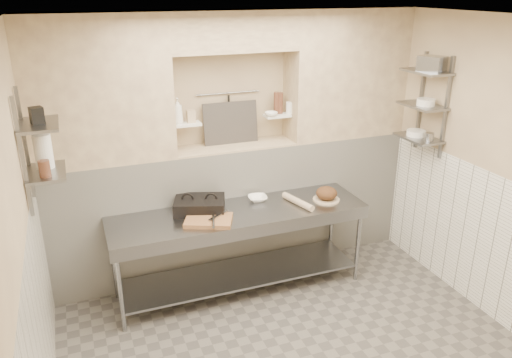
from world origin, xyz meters
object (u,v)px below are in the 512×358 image
bread_loaf (327,193)px  mixing_bowl (258,198)px  prep_table (240,235)px  bowl_alcove (271,114)px  rolling_pin (298,202)px  cutting_board (209,220)px  panini_press (200,205)px  bottle_soap (178,111)px  jug_left (43,151)px

bread_loaf → mixing_bowl: bearing=159.6°
prep_table → bowl_alcove: 1.33m
prep_table → bread_loaf: bread_loaf is taller
mixing_bowl → rolling_pin: (0.35, -0.25, 0.01)m
prep_table → rolling_pin: rolling_pin is taller
prep_table → bread_loaf: bearing=-2.9°
rolling_pin → cutting_board: bearing=-176.0°
cutting_board → bread_loaf: size_ratio=1.99×
panini_press → bowl_alcove: bearing=40.4°
cutting_board → bowl_alcove: bearing=35.2°
prep_table → rolling_pin: size_ratio=5.89×
bowl_alcove → cutting_board: bearing=-144.8°
bottle_soap → mixing_bowl: bearing=-26.7°
prep_table → rolling_pin: bearing=-3.8°
rolling_pin → bottle_soap: (-1.07, 0.61, 0.91)m
rolling_pin → bread_loaf: bread_loaf is taller
mixing_bowl → jug_left: size_ratio=0.70×
bowl_alcove → prep_table: bearing=-136.4°
bowl_alcove → jug_left: size_ratio=0.48×
prep_table → bottle_soap: bottle_soap is taller
rolling_pin → prep_table: bearing=176.2°
panini_press → bottle_soap: bottle_soap is taller
bread_loaf → bottle_soap: size_ratio=0.85×
prep_table → jug_left: bearing=-178.3°
panini_press → cutting_board: bearing=-68.0°
panini_press → jug_left: jug_left is taller
cutting_board → bottle_soap: bearing=98.2°
prep_table → mixing_bowl: size_ratio=13.00×
panini_press → mixing_bowl: (0.64, 0.04, -0.04)m
cutting_board → bottle_soap: bottle_soap is taller
bread_loaf → panini_press: bearing=170.9°
cutting_board → bottle_soap: 1.15m
bottle_soap → panini_press: bearing=-78.5°
mixing_bowl → bowl_alcove: bowl_alcove is taller
mixing_bowl → bottle_soap: bottle_soap is taller
rolling_pin → bowl_alcove: 0.98m
cutting_board → prep_table: bearing=17.4°
bottle_soap → jug_left: 1.40m
prep_table → bottle_soap: 1.40m
cutting_board → bread_loaf: 1.30m
bread_loaf → jug_left: jug_left is taller
panini_press → bowl_alcove: size_ratio=4.23×
bread_loaf → bottle_soap: bearing=156.3°
mixing_bowl → bread_loaf: bearing=-20.4°
bread_loaf → bowl_alcove: size_ratio=1.62×
mixing_bowl → bowl_alcove: 0.91m
panini_press → mixing_bowl: panini_press is taller
panini_press → bowl_alcove: (0.92, 0.36, 0.77)m
bowl_alcove → mixing_bowl: bearing=-131.0°
prep_table → mixing_bowl: (0.27, 0.20, 0.28)m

